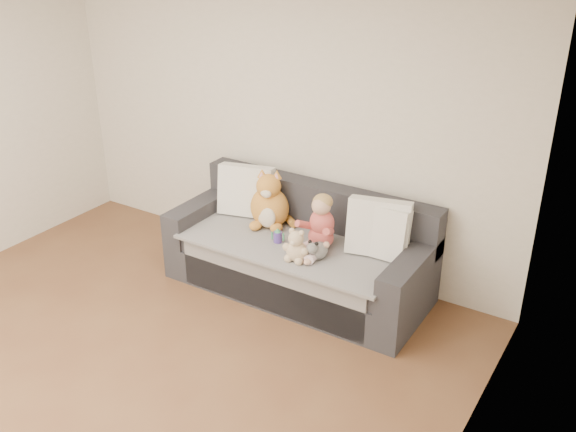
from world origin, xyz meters
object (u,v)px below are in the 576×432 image
object	(u,v)px
sofa	(300,255)
toddler	(319,226)
plush_cat	(269,205)
teddy_bear	(296,248)
sippy_cup	(278,235)

from	to	relation	value
sofa	toddler	distance (m)	0.42
toddler	plush_cat	xyz separation A→B (m)	(-0.57, 0.14, 0.00)
sofa	toddler	bearing A→B (deg)	-17.58
sofa	toddler	xyz separation A→B (m)	(0.22, -0.07, 0.36)
plush_cat	sofa	bearing A→B (deg)	-30.32
toddler	plush_cat	world-z (taller)	plush_cat
sofa	plush_cat	size ratio (longest dim) A/B	4.13
teddy_bear	sippy_cup	size ratio (longest dim) A/B	2.20
sofa	teddy_bear	distance (m)	0.48
toddler	sippy_cup	size ratio (longest dim) A/B	3.72
sofa	teddy_bear	xyz separation A→B (m)	(0.17, -0.35, 0.27)
sippy_cup	plush_cat	bearing A→B (deg)	134.91
plush_cat	teddy_bear	distance (m)	0.67
sofa	plush_cat	bearing A→B (deg)	168.99
toddler	sippy_cup	distance (m)	0.37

